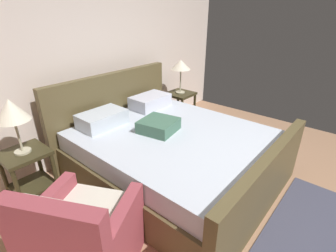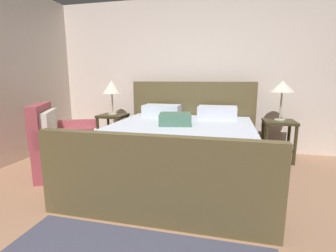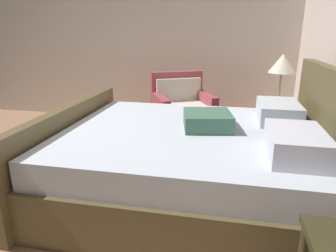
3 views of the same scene
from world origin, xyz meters
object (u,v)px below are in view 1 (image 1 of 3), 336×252
(table_lamp_right, at_px, (181,66))
(armchair, at_px, (84,237))
(bed, at_px, (170,151))
(nightstand_left, at_px, (28,168))
(nightstand_right, at_px, (180,103))
(table_lamp_left, at_px, (11,111))

(table_lamp_right, distance_m, armchair, 3.07)
(table_lamp_right, bearing_deg, bed, -146.99)
(nightstand_left, bearing_deg, armchair, -94.53)
(nightstand_left, bearing_deg, nightstand_right, -0.41)
(nightstand_left, height_order, armchair, armchair)
(nightstand_right, relative_size, table_lamp_left, 1.04)
(table_lamp_right, bearing_deg, nightstand_left, 179.59)
(nightstand_right, distance_m, table_lamp_right, 0.67)
(nightstand_right, height_order, table_lamp_left, table_lamp_left)
(table_lamp_right, height_order, nightstand_left, table_lamp_right)
(table_lamp_right, distance_m, table_lamp_left, 2.65)
(bed, bearing_deg, nightstand_right, 33.01)
(bed, xyz_separation_m, armchair, (-1.42, -0.31, 0.00))
(bed, bearing_deg, nightstand_left, 146.41)
(nightstand_right, bearing_deg, table_lamp_left, 179.59)
(bed, distance_m, table_lamp_right, 1.74)
(bed, bearing_deg, armchair, -167.49)
(table_lamp_left, relative_size, armchair, 0.59)
(nightstand_left, xyz_separation_m, table_lamp_left, (-0.00, 0.00, 0.65))
(nightstand_right, bearing_deg, nightstand_left, 179.59)
(bed, xyz_separation_m, nightstand_left, (-1.32, 0.88, 0.06))
(table_lamp_right, height_order, armchair, table_lamp_right)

